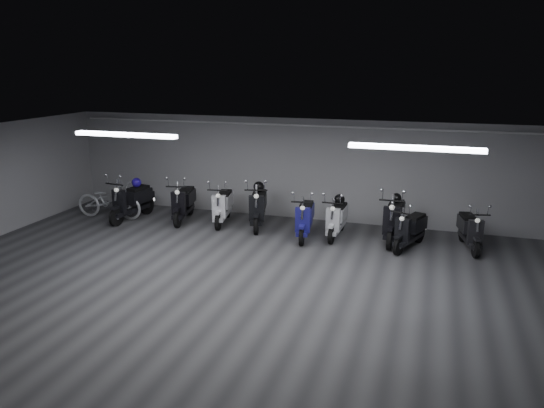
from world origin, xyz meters
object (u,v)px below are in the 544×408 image
(scooter_0, at_px, (131,195))
(scooter_3, at_px, (258,201))
(scooter_7, at_px, (394,212))
(scooter_4, at_px, (305,212))
(helmet_1, at_px, (137,183))
(helmet_0, at_px, (259,187))
(bicycle, at_px, (109,196))
(scooter_9, at_px, (471,224))
(helmet_3, at_px, (396,198))
(scooter_1, at_px, (183,197))
(scooter_8, at_px, (410,224))
(scooter_2, at_px, (222,200))
(helmet_2, at_px, (339,199))
(scooter_6, at_px, (337,213))

(scooter_0, distance_m, scooter_3, 3.59)
(scooter_7, bearing_deg, scooter_4, -167.25)
(helmet_1, bearing_deg, scooter_7, 0.77)
(helmet_0, bearing_deg, bicycle, -169.94)
(scooter_9, xyz_separation_m, helmet_3, (-1.73, 0.33, 0.41))
(helmet_1, bearing_deg, scooter_9, 0.24)
(scooter_1, bearing_deg, scooter_9, -11.37)
(scooter_1, bearing_deg, scooter_3, -8.15)
(helmet_3, bearing_deg, scooter_4, -162.65)
(scooter_1, xyz_separation_m, scooter_4, (3.54, -0.38, -0.03))
(scooter_0, height_order, scooter_8, scooter_0)
(scooter_1, distance_m, scooter_7, 5.66)
(scooter_1, relative_size, scooter_2, 1.04)
(scooter_8, xyz_separation_m, helmet_3, (-0.40, 0.72, 0.41))
(scooter_0, height_order, scooter_7, scooter_7)
(scooter_8, xyz_separation_m, helmet_2, (-1.78, 0.57, 0.30))
(scooter_9, bearing_deg, scooter_6, 168.65)
(scooter_1, relative_size, scooter_4, 1.04)
(scooter_9, relative_size, helmet_3, 6.81)
(scooter_4, distance_m, scooter_7, 2.17)
(scooter_6, bearing_deg, bicycle, -175.36)
(scooter_2, relative_size, scooter_6, 1.05)
(helmet_2, bearing_deg, helmet_1, -177.75)
(bicycle, bearing_deg, helmet_0, -82.98)
(helmet_0, xyz_separation_m, helmet_3, (3.61, -0.08, -0.01))
(scooter_7, relative_size, scooter_9, 1.19)
(helmet_1, xyz_separation_m, helmet_3, (7.06, 0.37, 0.02))
(scooter_4, xyz_separation_m, helmet_0, (-1.47, 0.75, 0.37))
(scooter_1, height_order, helmet_0, scooter_1)
(scooter_8, relative_size, helmet_3, 6.82)
(helmet_2, bearing_deg, scooter_6, -92.10)
(helmet_1, bearing_deg, helmet_3, 2.98)
(bicycle, xyz_separation_m, helmet_0, (4.19, 0.74, 0.41))
(scooter_1, distance_m, scooter_4, 3.56)
(scooter_8, xyz_separation_m, helmet_1, (-7.46, 0.35, 0.40))
(scooter_4, relative_size, helmet_1, 6.71)
(helmet_0, bearing_deg, scooter_2, -164.35)
(scooter_2, xyz_separation_m, bicycle, (-3.24, -0.48, -0.04))
(scooter_0, bearing_deg, scooter_8, 7.15)
(scooter_6, xyz_separation_m, bicycle, (-6.41, -0.29, -0.00))
(scooter_2, height_order, scooter_9, scooter_2)
(scooter_4, distance_m, scooter_8, 2.54)
(helmet_2, bearing_deg, scooter_3, -179.07)
(helmet_1, bearing_deg, scooter_6, -0.12)
(scooter_3, xyz_separation_m, scooter_9, (5.27, -0.15, -0.10))
(scooter_9, bearing_deg, helmet_2, 164.34)
(scooter_4, bearing_deg, helmet_3, 10.27)
(scooter_7, distance_m, helmet_2, 1.39)
(scooter_7, relative_size, helmet_0, 6.72)
(scooter_2, relative_size, helmet_2, 6.61)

